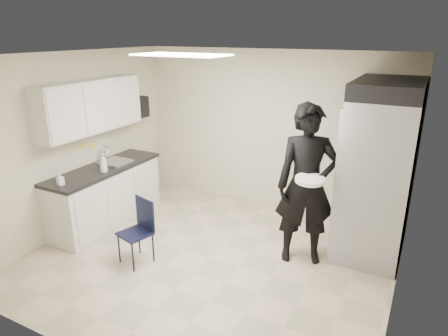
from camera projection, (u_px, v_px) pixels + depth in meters
The scene contains 21 objects.
floor at pixel (209, 258), 5.30m from camera, with size 4.50×4.50×0.00m, color tan.
ceiling at pixel (207, 55), 4.45m from camera, with size 4.50×4.50×0.00m, color white.
back_wall at pixel (269, 131), 6.55m from camera, with size 4.50×4.50×0.00m, color beige.
left_wall at pixel (75, 143), 5.86m from camera, with size 4.00×4.00×0.00m, color beige.
right_wall at pixel (408, 200), 3.89m from camera, with size 4.00×4.00×0.00m, color beige.
ceiling_panel at pixel (181, 55), 5.06m from camera, with size 1.20×0.60×0.02m, color white.
lower_counter at pixel (106, 196), 6.18m from camera, with size 0.60×1.90×0.86m, color silver.
countertop at pixel (103, 169), 6.03m from camera, with size 0.64×1.95×0.05m, color black.
sink at pixel (116, 165), 6.24m from camera, with size 0.42×0.40×0.14m, color gray.
faucet at pixel (105, 154), 6.28m from camera, with size 0.02×0.02×0.24m, color silver.
upper_cabinets at pixel (90, 106), 5.78m from camera, with size 0.35×1.80×0.75m, color silver.
towel_dispenser at pixel (139, 107), 6.84m from camera, with size 0.22×0.30×0.35m, color black.
notice_sticker_left at pixel (81, 146), 5.97m from camera, with size 0.00×0.12×0.07m, color yellow.
notice_sticker_right at pixel (92, 146), 6.15m from camera, with size 0.00×0.12×0.07m, color yellow.
commercial_fridge at pixel (378, 177), 5.22m from camera, with size 0.80×1.35×2.10m, color gray.
fridge_compressor at pixel (390, 88), 4.85m from camera, with size 0.80×1.35×0.20m, color black.
folding_chair at pixel (135, 234), 5.08m from camera, with size 0.37×0.37×0.82m, color black.
man_tuxedo at pixel (306, 186), 4.97m from camera, with size 0.76×0.50×2.06m, color black.
bucket_lid at pixel (310, 180), 4.68m from camera, with size 0.35×0.35×0.04m, color silver.
soap_bottle_a at pixel (103, 163), 5.76m from camera, with size 0.11×0.11×0.28m, color silver.
soap_bottle_b at pixel (60, 179), 5.30m from camera, with size 0.08×0.08×0.17m, color #A9A7B3.
Camera 1 is at (2.31, -4.00, 2.86)m, focal length 32.00 mm.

